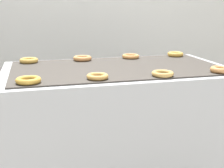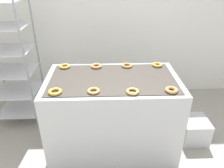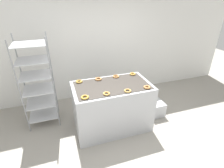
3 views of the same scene
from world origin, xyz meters
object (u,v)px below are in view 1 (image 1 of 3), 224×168
donut_near_midleft (97,76)px  donut_far_midleft (82,58)px  donut_near_left (28,80)px  donut_near_midright (163,74)px  fryer_machine (117,136)px  donut_far_midright (131,56)px  donut_near_right (221,70)px  donut_far_right (175,54)px  donut_far_left (29,60)px

donut_near_midleft → donut_far_midleft: 0.60m
donut_near_left → donut_near_midright: (0.75, -0.02, -0.00)m
fryer_machine → donut_far_midright: (0.19, 0.31, 0.51)m
donut_near_midright → donut_near_right: bearing=1.1°
donut_near_right → donut_far_midleft: 0.97m
donut_near_left → donut_far_right: size_ratio=1.06×
donut_near_left → donut_far_midleft: bearing=57.5°
donut_far_left → donut_far_midright: 0.76m
donut_far_midright → donut_near_left: bearing=-141.3°
donut_far_left → donut_near_midright: bearing=-40.0°
fryer_machine → donut_near_midright: donut_near_midright is taller
fryer_machine → donut_near_left: 0.82m
fryer_machine → donut_far_midleft: size_ratio=10.90×
donut_far_midright → donut_far_right: donut_far_right is taller
donut_near_midright → donut_far_right: 0.74m
donut_near_midleft → donut_near_midright: bearing=-3.5°
fryer_machine → donut_far_left: size_ratio=11.35×
donut_far_midright → donut_far_right: bearing=0.3°
donut_near_left → donut_far_left: donut_far_left is taller
donut_near_right → donut_near_midright: bearing=-178.9°
donut_near_left → donut_far_right: 1.29m
donut_far_midright → donut_near_midright: bearing=-90.6°
donut_near_right → donut_far_midleft: bearing=140.6°
donut_near_right → donut_far_midleft: same height
donut_near_midleft → donut_far_left: donut_far_left is taller
donut_far_left → donut_far_midright: size_ratio=0.99×
donut_near_left → fryer_machine: bearing=27.6°
donut_near_midright → donut_far_right: size_ratio=1.01×
fryer_machine → donut_near_midright: (0.18, -0.32, 0.50)m
donut_near_left → donut_far_midright: 0.97m
donut_far_left → donut_far_midleft: same height
fryer_machine → donut_near_right: donut_near_right is taller
donut_near_midleft → donut_far_right: (0.76, 0.61, 0.00)m
donut_near_right → donut_far_left: (-1.14, 0.62, -0.00)m
donut_near_midright → donut_far_midright: bearing=89.4°
fryer_machine → donut_near_midleft: (-0.20, -0.30, 0.50)m
donut_near_midright → donut_far_midright: size_ratio=0.96×
donut_far_midleft → donut_far_midright: donut_far_midleft is taller
fryer_machine → donut_near_midright: bearing=-60.3°
donut_far_midleft → donut_far_right: (0.75, 0.01, -0.00)m
donut_near_midright → donut_far_left: size_ratio=0.97×
fryer_machine → donut_far_midleft: 0.62m
donut_near_left → donut_far_right: (1.14, 0.61, 0.00)m
donut_near_left → donut_near_midleft: (0.37, 0.00, -0.00)m
donut_near_right → donut_far_midright: (-0.38, 0.62, -0.00)m
fryer_machine → donut_near_left: size_ratio=11.09×
donut_far_midleft → donut_far_right: same height
donut_near_right → donut_far_midright: 0.73m
donut_far_right → donut_far_midleft: bearing=-179.4°
donut_near_left → donut_far_midleft: donut_far_midleft is taller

